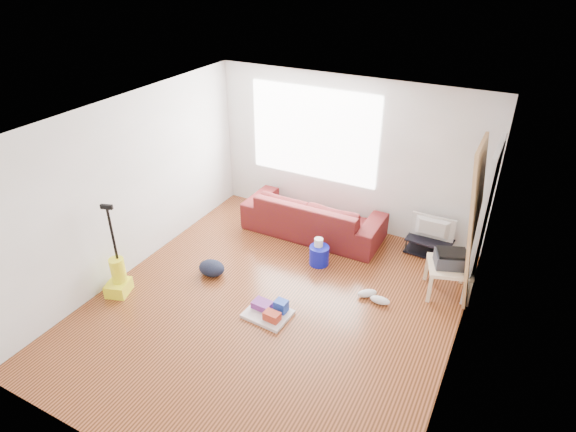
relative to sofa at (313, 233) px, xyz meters
The scene contains 13 objects.
room 2.23m from the sofa, 77.83° to the right, with size 4.51×5.01×2.51m.
sofa is the anchor object (origin of this frame).
tv_stand 1.86m from the sofa, ahead, with size 0.70×0.43×0.25m.
tv 1.90m from the sofa, ahead, with size 0.65×0.09×0.38m, color black.
side_table 2.37m from the sofa, 14.15° to the right, with size 0.69×0.69×0.45m.
printer 2.40m from the sofa, 14.15° to the right, with size 0.50×0.44×0.22m.
bucket 0.88m from the sofa, 59.18° to the right, with size 0.29×0.29×0.29m, color #0D14A8.
toilet_paper 0.87m from the sofa, 59.88° to the right, with size 0.13×0.13×0.12m, color white.
cleaning_tray 2.14m from the sofa, 80.16° to the right, with size 0.59×0.49×0.20m.
backpack 1.90m from the sofa, 115.17° to the right, with size 0.39×0.31×0.21m, color black.
sneakers 1.88m from the sofa, 39.48° to the right, with size 0.48×0.26×0.11m.
vacuum 3.14m from the sofa, 122.59° to the right, with size 0.36×0.39×1.33m.
door_panel 2.48m from the sofa, ahead, with size 0.04×0.86×2.14m, color #A36C45.
Camera 1 is at (2.47, -4.27, 4.16)m, focal length 30.00 mm.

